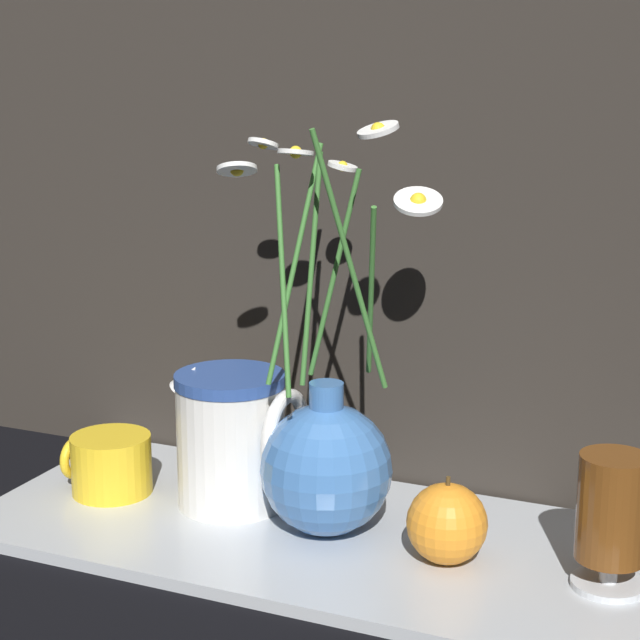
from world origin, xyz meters
name	(u,v)px	position (x,y,z in m)	size (l,w,h in m)	color
ground_plane	(317,540)	(0.00, 0.00, 0.00)	(6.00, 6.00, 0.00)	black
shelf	(317,535)	(0.00, 0.00, 0.01)	(0.67, 0.29, 0.01)	#B2B7BC
vase_with_flowers	(326,460)	(0.01, 0.00, 0.09)	(0.20, 0.13, 0.39)	#3F72B7
yellow_mug	(110,464)	(-0.24, 0.00, 0.04)	(0.09, 0.08, 0.06)	yellow
ceramic_pitcher	(234,434)	(-0.10, 0.02, 0.09)	(0.14, 0.11, 0.15)	white
tea_glass	(612,514)	(0.28, -0.01, 0.08)	(0.06, 0.06, 0.12)	silver
orange_fruit	(447,523)	(0.14, -0.02, 0.05)	(0.07, 0.07, 0.08)	orange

